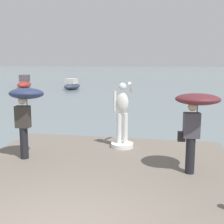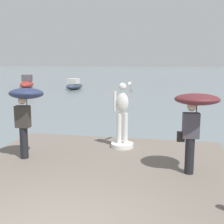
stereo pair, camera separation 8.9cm
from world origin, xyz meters
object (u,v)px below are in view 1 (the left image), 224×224
Objects in this scene: statue_white_figure at (122,121)px; onlooker_right at (196,110)px; onlooker_left at (26,103)px; boat_near at (24,83)px; boat_mid at (72,85)px.

onlooker_right is at bearing -42.68° from statue_white_figure.
onlooker_left is at bearing 176.37° from onlooker_right.
onlooker_left is at bearing -146.75° from statue_white_figure.
onlooker_right is 0.42× the size of boat_near.
statue_white_figure reaches higher than boat_mid.
boat_mid is (-7.17, 25.39, -1.48)m from onlooker_left.
statue_white_figure is at bearing 33.25° from onlooker_left.
boat_near is 1.37× the size of boat_mid.
onlooker_right is at bearing -3.63° from onlooker_left.
boat_near is (-16.06, 24.78, -0.69)m from statue_white_figure.
boat_near is at bearing 124.16° from onlooker_right.
statue_white_figure is 29.53m from boat_near.
statue_white_figure reaches higher than onlooker_left.
onlooker_right reaches higher than boat_mid.
boat_near is at bearing 171.46° from boat_mid.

